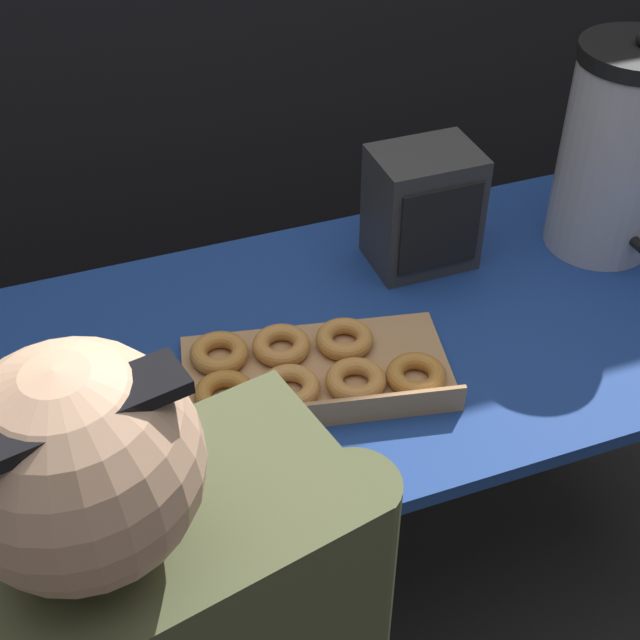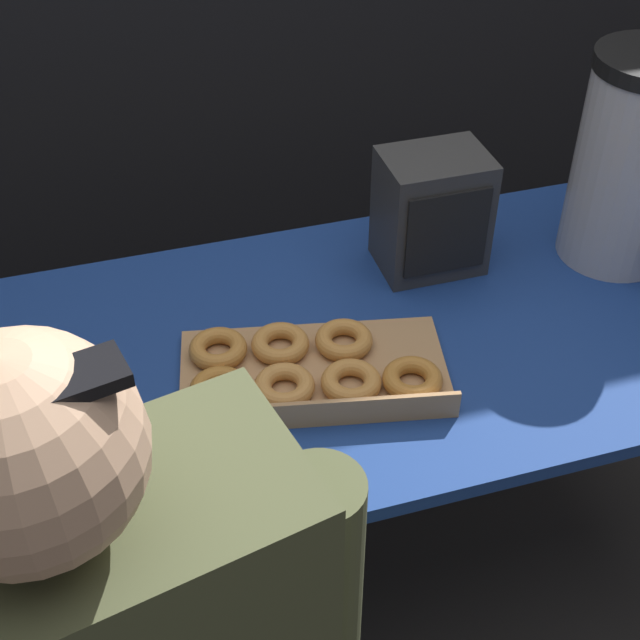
# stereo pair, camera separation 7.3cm
# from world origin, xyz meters

# --- Properties ---
(ground_plane) EXTENTS (12.00, 12.00, 0.00)m
(ground_plane) POSITION_xyz_m (0.00, 0.00, 0.00)
(ground_plane) COLOR #2D2B28
(folding_table) EXTENTS (1.56, 0.73, 0.71)m
(folding_table) POSITION_xyz_m (0.00, 0.00, 0.67)
(folding_table) COLOR navy
(folding_table) RESTS_ON ground
(donut_box) EXTENTS (0.48, 0.32, 0.05)m
(donut_box) POSITION_xyz_m (-0.06, -0.07, 0.73)
(donut_box) COLOR tan
(donut_box) RESTS_ON folding_table
(coffee_urn) EXTENTS (0.22, 0.25, 0.44)m
(coffee_urn) POSITION_xyz_m (0.62, 0.11, 0.91)
(coffee_urn) COLOR #B7B7BC
(coffee_urn) RESTS_ON folding_table
(cell_phone) EXTENTS (0.14, 0.16, 0.01)m
(cell_phone) POSITION_xyz_m (-0.50, -0.25, 0.71)
(cell_phone) COLOR black
(cell_phone) RESTS_ON folding_table
(space_heater) EXTENTS (0.19, 0.15, 0.23)m
(space_heater) POSITION_xyz_m (0.26, 0.18, 0.82)
(space_heater) COLOR #333333
(space_heater) RESTS_ON folding_table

